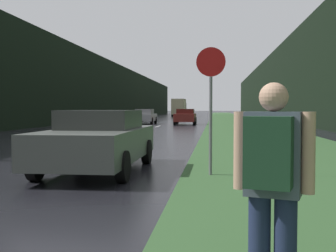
{
  "coord_description": "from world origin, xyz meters",
  "views": [
    {
      "loc": [
        4.68,
        -0.91,
        1.45
      ],
      "look_at": [
        3.0,
        14.12,
        0.83
      ],
      "focal_mm": 45.0,
      "sensor_mm": 36.0,
      "label": 1
    }
  ],
  "objects_px": {
    "car_oncoming": "(145,116)",
    "delivery_truck": "(179,107)",
    "car_passing_far": "(185,117)",
    "stop_sign": "(211,99)",
    "hitchhiker_with_backpack": "(272,181)",
    "car_passing_near": "(99,140)"
  },
  "relations": [
    {
      "from": "stop_sign",
      "to": "car_oncoming",
      "type": "height_order",
      "value": "stop_sign"
    },
    {
      "from": "car_passing_near",
      "to": "car_passing_far",
      "type": "relative_size",
      "value": 1.11
    },
    {
      "from": "car_passing_far",
      "to": "car_oncoming",
      "type": "xyz_separation_m",
      "value": [
        -3.96,
        1.21,
        -0.01
      ]
    },
    {
      "from": "car_oncoming",
      "to": "car_passing_near",
      "type": "bearing_deg",
      "value": -82.53
    },
    {
      "from": "stop_sign",
      "to": "delivery_truck",
      "type": "distance_m",
      "value": 69.71
    },
    {
      "from": "stop_sign",
      "to": "car_passing_near",
      "type": "distance_m",
      "value": 2.81
    },
    {
      "from": "hitchhiker_with_backpack",
      "to": "car_passing_far",
      "type": "distance_m",
      "value": 35.7
    },
    {
      "from": "car_passing_far",
      "to": "car_oncoming",
      "type": "bearing_deg",
      "value": -17.01
    },
    {
      "from": "hitchhiker_with_backpack",
      "to": "car_oncoming",
      "type": "xyz_separation_m",
      "value": [
        -7.06,
        36.77,
        -0.22
      ]
    },
    {
      "from": "stop_sign",
      "to": "delivery_truck",
      "type": "height_order",
      "value": "delivery_truck"
    },
    {
      "from": "car_passing_far",
      "to": "hitchhiker_with_backpack",
      "type": "bearing_deg",
      "value": 94.98
    },
    {
      "from": "stop_sign",
      "to": "delivery_truck",
      "type": "bearing_deg",
      "value": 95.4
    },
    {
      "from": "delivery_truck",
      "to": "hitchhiker_with_backpack",
      "type": "bearing_deg",
      "value": -84.66
    },
    {
      "from": "stop_sign",
      "to": "hitchhiker_with_backpack",
      "type": "bearing_deg",
      "value": -85.42
    },
    {
      "from": "car_passing_near",
      "to": "car_oncoming",
      "type": "relative_size",
      "value": 1.17
    },
    {
      "from": "stop_sign",
      "to": "car_oncoming",
      "type": "xyz_separation_m",
      "value": [
        -6.56,
        30.63,
        -0.94
      ]
    },
    {
      "from": "hitchhiker_with_backpack",
      "to": "car_passing_far",
      "type": "bearing_deg",
      "value": 111.54
    },
    {
      "from": "car_passing_near",
      "to": "delivery_truck",
      "type": "bearing_deg",
      "value": -86.71
    },
    {
      "from": "car_oncoming",
      "to": "delivery_truck",
      "type": "xyz_separation_m",
      "value": [
        0.0,
        38.76,
        1.01
      ]
    },
    {
      "from": "stop_sign",
      "to": "car_oncoming",
      "type": "distance_m",
      "value": 31.34
    },
    {
      "from": "hitchhiker_with_backpack",
      "to": "car_oncoming",
      "type": "distance_m",
      "value": 37.45
    },
    {
      "from": "car_oncoming",
      "to": "delivery_truck",
      "type": "height_order",
      "value": "delivery_truck"
    }
  ]
}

